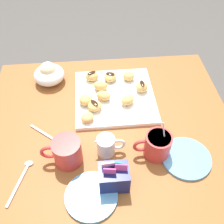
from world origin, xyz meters
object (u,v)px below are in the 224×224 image
object	(u,v)px
coffee_mug_red_left	(157,145)
sugar_caddy	(114,177)
beignet_4	(101,86)
cream_pitcher_white	(107,145)
beignet_2	(128,100)
saucer_sky_left	(186,158)
beignet_6	(87,118)
beignet_0	(104,96)
dining_table	(110,146)
beignet_1	(110,77)
coffee_mug_red_right	(67,151)
beignet_9	(142,87)
ice_cream_bowl	(49,74)
pastry_plate_square	(115,97)
beignet_7	(129,76)
beignet_8	(86,100)
beignet_3	(95,106)
beignet_5	(92,76)
saucer_sky_right	(91,196)

from	to	relation	value
coffee_mug_red_left	sugar_caddy	size ratio (longest dim) A/B	1.28
coffee_mug_red_left	beignet_4	bearing A→B (deg)	-62.14
cream_pitcher_white	beignet_2	bearing A→B (deg)	-115.36
cream_pitcher_white	saucer_sky_left	size ratio (longest dim) A/B	0.64
saucer_sky_left	beignet_6	world-z (taller)	beignet_6
sugar_caddy	beignet_0	distance (m)	0.35
dining_table	beignet_1	world-z (taller)	beignet_1
sugar_caddy	coffee_mug_red_left	bearing A→B (deg)	-146.77
coffee_mug_red_right	beignet_6	bearing A→B (deg)	-114.22
coffee_mug_red_left	sugar_caddy	xyz separation A→B (m)	(0.15, 0.10, -0.01)
beignet_2	beignet_9	bearing A→B (deg)	-134.67
beignet_4	beignet_6	world-z (taller)	beignet_4
ice_cream_bowl	saucer_sky_left	world-z (taller)	ice_cream_bowl
pastry_plate_square	beignet_7	world-z (taller)	beignet_7
beignet_8	beignet_3	bearing A→B (deg)	133.74
beignet_1	beignet_7	world-z (taller)	beignet_7
beignet_3	beignet_8	xyz separation A→B (m)	(0.03, -0.03, 0.00)
beignet_7	beignet_6	bearing A→B (deg)	49.54
beignet_5	pastry_plate_square	bearing A→B (deg)	130.76
beignet_2	beignet_5	size ratio (longest dim) A/B	0.99
beignet_3	beignet_9	distance (m)	0.21
cream_pitcher_white	saucer_sky_right	size ratio (longest dim) A/B	0.66
beignet_2	pastry_plate_square	bearing A→B (deg)	-48.50
beignet_1	beignet_8	xyz separation A→B (m)	(0.11, 0.13, 0.00)
saucer_sky_left	beignet_6	distance (m)	0.37
sugar_caddy	dining_table	bearing A→B (deg)	-91.60
dining_table	coffee_mug_red_right	size ratio (longest dim) A/B	6.94
coffee_mug_red_right	saucer_sky_right	xyz separation A→B (m)	(-0.07, 0.14, -0.05)
pastry_plate_square	beignet_3	xyz separation A→B (m)	(0.08, 0.07, 0.02)
coffee_mug_red_right	beignet_1	size ratio (longest dim) A/B	2.42
coffee_mug_red_left	beignet_0	size ratio (longest dim) A/B	2.47
beignet_6	beignet_7	size ratio (longest dim) A/B	1.01
beignet_0	beignet_4	size ratio (longest dim) A/B	1.00
ice_cream_bowl	beignet_9	world-z (taller)	ice_cream_bowl
ice_cream_bowl	dining_table	bearing A→B (deg)	131.89
coffee_mug_red_left	beignet_5	size ratio (longest dim) A/B	2.50
pastry_plate_square	beignet_5	xyz separation A→B (m)	(0.09, -0.10, 0.03)
beignet_1	coffee_mug_red_right	bearing A→B (deg)	65.03
beignet_0	beignet_6	distance (m)	0.12
beignet_1	beignet_0	bearing A→B (deg)	72.32
beignet_0	cream_pitcher_white	bearing A→B (deg)	88.41
sugar_caddy	saucer_sky_left	bearing A→B (deg)	-165.00
coffee_mug_red_left	beignet_1	distance (m)	0.39
beignet_1	cream_pitcher_white	bearing A→B (deg)	83.09
coffee_mug_red_right	beignet_6	xyz separation A→B (m)	(-0.07, -0.15, -0.02)
saucer_sky_left	beignet_6	bearing A→B (deg)	-29.93
beignet_2	beignet_6	world-z (taller)	beignet_2
coffee_mug_red_left	saucer_sky_left	distance (m)	0.11
beignet_6	cream_pitcher_white	bearing A→B (deg)	114.39
beignet_6	beignet_5	bearing A→B (deg)	-96.45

